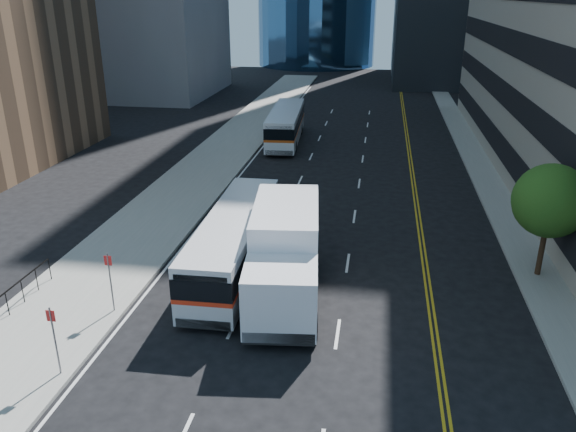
# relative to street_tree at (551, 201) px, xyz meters

# --- Properties ---
(ground) EXTENTS (160.00, 160.00, 0.00)m
(ground) POSITION_rel_street_tree_xyz_m (-9.00, -8.00, -3.64)
(ground) COLOR black
(ground) RESTS_ON ground
(sidewalk_west) EXTENTS (5.00, 90.00, 0.15)m
(sidewalk_west) POSITION_rel_street_tree_xyz_m (-19.50, 17.00, -3.57)
(sidewalk_west) COLOR gray
(sidewalk_west) RESTS_ON ground
(sidewalk_east) EXTENTS (2.00, 90.00, 0.15)m
(sidewalk_east) POSITION_rel_street_tree_xyz_m (-0.00, 17.00, -3.57)
(sidewalk_east) COLOR gray
(sidewalk_east) RESTS_ON ground
(street_tree) EXTENTS (3.20, 3.20, 5.10)m
(street_tree) POSITION_rel_street_tree_xyz_m (0.00, 0.00, 0.00)
(street_tree) COLOR #332114
(street_tree) RESTS_ON sidewalk_east
(bus_front) EXTENTS (2.56, 10.70, 2.75)m
(bus_front) POSITION_rel_street_tree_xyz_m (-13.54, -1.64, -2.14)
(bus_front) COLOR silver
(bus_front) RESTS_ON ground
(bus_rear) EXTENTS (3.04, 10.88, 2.77)m
(bus_rear) POSITION_rel_street_tree_xyz_m (-15.19, 22.23, -2.13)
(bus_rear) COLOR white
(bus_rear) RESTS_ON ground
(box_truck) EXTENTS (3.54, 8.05, 3.73)m
(box_truck) POSITION_rel_street_tree_xyz_m (-10.92, -3.59, -1.68)
(box_truck) COLOR white
(box_truck) RESTS_ON ground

